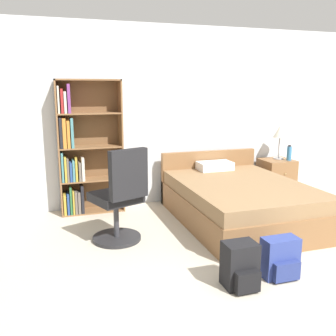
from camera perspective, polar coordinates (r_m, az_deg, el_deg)
name	(u,v)px	position (r m, az deg, el deg)	size (l,w,h in m)	color
ground_plane	(324,313)	(3.33, 22.73, -19.73)	(14.00, 14.00, 0.00)	#BCB29E
wall_back	(183,116)	(5.69, 2.32, 7.97)	(9.00, 0.06, 2.60)	silver
bookshelf	(82,152)	(5.22, -13.02, 2.45)	(0.86, 0.30, 1.82)	brown
bed	(238,200)	(5.00, 10.59, -4.84)	(1.51, 2.10, 0.77)	brown
office_chair	(120,200)	(4.18, -7.31, -4.83)	(0.63, 0.69, 1.09)	#232326
nightstand	(276,178)	(6.24, 16.15, -1.46)	(0.48, 0.48, 0.60)	brown
table_lamp	(280,133)	(6.17, 16.69, 5.13)	(0.21, 0.21, 0.54)	#B2B2B7
water_bottle	(289,153)	(6.14, 17.98, 2.16)	(0.07, 0.07, 0.24)	teal
backpack_blue	(280,259)	(3.66, 16.74, -13.11)	(0.33, 0.23, 0.38)	navy
backpack_black	(240,266)	(3.42, 10.98, -14.48)	(0.29, 0.29, 0.40)	black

